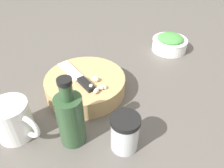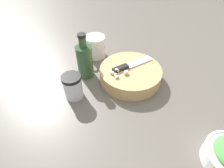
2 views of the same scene
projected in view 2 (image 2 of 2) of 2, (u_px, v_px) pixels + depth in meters
name	position (u px, v px, depth m)	size (l,w,h in m)	color
ground_plane	(114.00, 102.00, 0.63)	(5.00, 5.00, 0.00)	#56514C
cutting_board	(130.00, 74.00, 0.70)	(0.24, 0.24, 0.05)	tan
chef_knife	(130.00, 65.00, 0.69)	(0.05, 0.18, 0.01)	black
garlic_cloves	(118.00, 73.00, 0.65)	(0.05, 0.07, 0.02)	silver
spice_jar	(73.00, 86.00, 0.62)	(0.07, 0.07, 0.10)	silver
coffee_mug	(95.00, 47.00, 0.81)	(0.10, 0.12, 0.10)	white
oil_bottle	(85.00, 60.00, 0.69)	(0.06, 0.06, 0.19)	#2D4C2D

